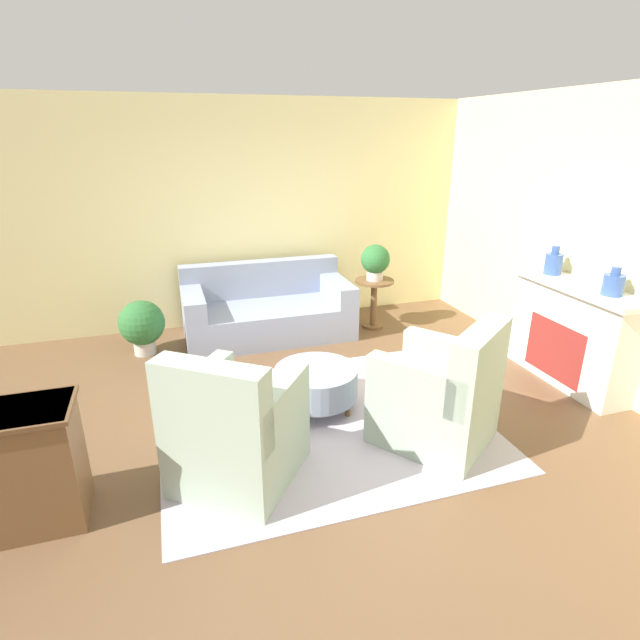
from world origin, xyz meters
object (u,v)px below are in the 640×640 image
armchair_right (441,398)px  vase_mantel_far (613,284)px  potted_plant_on_side_table (375,261)px  ottoman_table (316,382)px  potted_plant_floor (142,324)px  couch (267,311)px  vase_mantel_near (553,263)px  side_table (374,295)px  armchair_left (235,433)px

armchair_right → vase_mantel_far: size_ratio=4.46×
potted_plant_on_side_table → ottoman_table: bearing=-127.0°
armchair_right → potted_plant_floor: bearing=132.2°
couch → potted_plant_on_side_table: 1.49m
vase_mantel_near → potted_plant_on_side_table: bearing=127.4°
couch → vase_mantel_near: 3.26m
couch → armchair_right: armchair_right is taller
vase_mantel_near → couch: bearing=145.5°
side_table → potted_plant_on_side_table: 0.46m
couch → vase_mantel_far: (2.60, -2.52, 0.83)m
couch → armchair_right: 2.84m
side_table → potted_plant_on_side_table: bearing=-135.0°
armchair_right → vase_mantel_near: (1.75, 0.92, 0.75)m
vase_mantel_far → potted_plant_on_side_table: 2.67m
armchair_left → potted_plant_on_side_table: 3.37m
side_table → potted_plant_on_side_table: size_ratio=1.41×
side_table → vase_mantel_far: (1.24, -2.35, 0.71)m
couch → side_table: size_ratio=3.17×
couch → armchair_left: armchair_left is taller
ottoman_table → vase_mantel_far: bearing=-13.4°
armchair_left → ottoman_table: armchair_left is taller
potted_plant_floor → vase_mantel_near: bearing=-21.9°
side_table → vase_mantel_far: vase_mantel_far is taller
armchair_right → side_table: size_ratio=1.80×
vase_mantel_near → potted_plant_floor: (-4.06, 1.63, -0.79)m
armchair_right → potted_plant_floor: (-2.31, 2.55, -0.04)m
potted_plant_on_side_table → armchair_right: bearing=-101.4°
side_table → potted_plant_floor: side_table is taller
potted_plant_floor → potted_plant_on_side_table: bearing=-0.3°
potted_plant_on_side_table → potted_plant_floor: 2.88m
armchair_right → ottoman_table: bearing=135.2°
ottoman_table → vase_mantel_far: vase_mantel_far is taller
armchair_right → vase_mantel_near: bearing=27.8°
vase_mantel_far → potted_plant_on_side_table: vase_mantel_far is taller
armchair_right → vase_mantel_near: 2.12m
couch → potted_plant_floor: 1.48m
side_table → potted_plant_floor: size_ratio=1.01×
potted_plant_floor → vase_mantel_far: bearing=-30.2°
ottoman_table → potted_plant_floor: size_ratio=1.20×
potted_plant_on_side_table → potted_plant_floor: size_ratio=0.72×
couch → vase_mantel_near: bearing=-34.5°
armchair_left → armchair_right: (1.65, 0.00, 0.00)m
vase_mantel_near → armchair_left: bearing=-164.8°
armchair_right → potted_plant_on_side_table: (0.51, 2.54, 0.48)m
armchair_right → vase_mantel_far: vase_mantel_far is taller
ottoman_table → potted_plant_floor: bearing=130.7°
vase_mantel_near → potted_plant_on_side_table: vase_mantel_near is taller
armchair_right → vase_mantel_far: (1.75, 0.19, 0.73)m
potted_plant_floor → armchair_left: bearing=-75.4°
armchair_right → potted_plant_on_side_table: 2.64m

